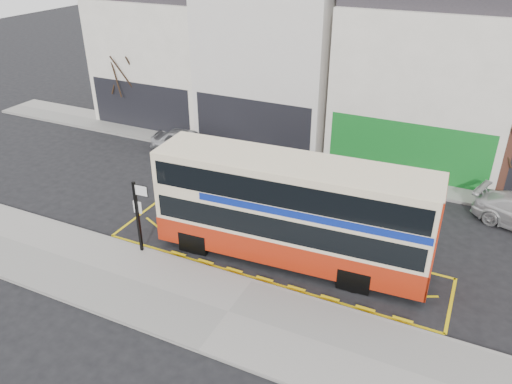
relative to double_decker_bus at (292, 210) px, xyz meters
The scene contains 13 objects.
ground 2.97m from the double_decker_bus, 112.00° to the right, with size 120.00×120.00×0.00m, color black.
pavement 4.68m from the double_decker_bus, 99.95° to the right, with size 40.00×4.00×0.15m, color gray.
kerb 3.15m from the double_decker_bus, 108.43° to the right, with size 40.00×0.15×0.15m, color gray.
far_pavement 9.52m from the double_decker_bus, 94.42° to the left, with size 50.00×3.00×0.15m, color gray.
road_markings 2.39m from the double_decker_bus, 166.93° to the right, with size 14.00×3.40×0.01m, color yellow, non-canonical shape.
terrace_far_left 19.58m from the double_decker_bus, 137.07° to the left, with size 8.00×8.01×10.80m.
terrace_left 14.92m from the double_decker_bus, 115.17° to the left, with size 8.00×8.01×11.80m.
terrace_green_shop 13.80m from the double_decker_bus, 78.10° to the left, with size 9.00×8.01×11.30m.
double_decker_bus is the anchor object (origin of this frame).
bus_stop_post 6.10m from the double_decker_bus, 157.95° to the right, with size 0.79×0.15×3.17m.
car_silver 11.97m from the double_decker_bus, 142.55° to the left, with size 1.76×4.36×1.49m, color #ADAEB2.
car_grey 7.61m from the double_decker_bus, 119.97° to the left, with size 1.52×4.35×1.43m, color #3D4145.
street_tree_left 18.38m from the double_decker_bus, 147.95° to the left, with size 2.89×2.89×6.24m.
Camera 1 is at (6.60, -13.98, 12.06)m, focal length 35.00 mm.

